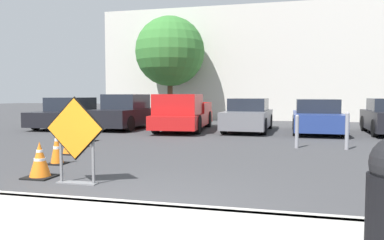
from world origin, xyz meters
The scene contains 17 objects.
ground_plane centered at (0.00, 10.00, 0.00)m, with size 96.00×96.00×0.00m, color #3D3D3F.
curb_lip centered at (0.00, 0.00, 0.07)m, with size 27.01×0.20×0.14m.
road_closed_sign centered at (-1.61, 1.27, 0.86)m, with size 1.13×0.20×1.56m.
traffic_cone_nearest centered at (-2.56, 1.57, 0.34)m, with size 0.53×0.53×0.70m.
traffic_cone_second centered at (-3.07, 2.90, 0.37)m, with size 0.39×0.39×0.77m.
traffic_cone_third centered at (-3.61, 4.26, 0.35)m, with size 0.46×0.46×0.72m.
traffic_cone_fourth centered at (-4.04, 5.44, 0.29)m, with size 0.47×0.47×0.60m.
traffic_cone_fifth centered at (-4.49, 6.84, 0.36)m, with size 0.50×0.50×0.75m.
parked_car_nearest centered at (-8.11, 11.58, 0.67)m, with size 1.89×4.68×1.46m.
parked_car_second centered at (-5.25, 11.67, 0.74)m, with size 2.03×4.32×1.62m.
pickup_truck centered at (-2.36, 11.30, 0.73)m, with size 2.25×5.62×1.62m.
parked_car_third centered at (0.47, 11.87, 0.67)m, with size 1.98×4.56×1.43m.
parked_car_fourth centered at (3.33, 11.77, 0.66)m, with size 2.00×4.57×1.41m.
bollard_nearest centered at (2.37, 6.92, 0.53)m, with size 0.12×0.12×1.00m.
bollard_second centered at (3.77, 6.92, 0.57)m, with size 0.12×0.12×1.09m.
building_facade_backdrop centered at (-0.28, 21.31, 3.58)m, with size 19.11×5.00×7.16m.
street_tree_behind_lot centered at (-4.75, 17.19, 4.20)m, with size 4.20×4.20×6.31m.
Camera 1 is at (1.96, -4.63, 1.59)m, focal length 35.00 mm.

